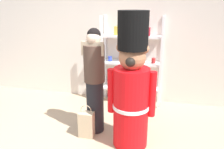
% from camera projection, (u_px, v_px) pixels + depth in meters
% --- Properties ---
extents(back_wall, '(6.40, 0.12, 2.60)m').
position_uv_depth(back_wall, '(112.00, 37.00, 4.60)').
color(back_wall, silver).
rests_on(back_wall, ground_plane).
extents(merchandise_shelf, '(1.19, 0.35, 1.74)m').
position_uv_depth(merchandise_shelf, '(131.00, 61.00, 4.42)').
color(merchandise_shelf, white).
rests_on(merchandise_shelf, ground_plane).
extents(teddy_bear_guard, '(0.67, 0.51, 1.88)m').
position_uv_depth(teddy_bear_guard, '(131.00, 89.00, 3.06)').
color(teddy_bear_guard, red).
rests_on(teddy_bear_guard, ground_plane).
extents(person_shopper, '(0.33, 0.31, 1.63)m').
position_uv_depth(person_shopper, '(95.00, 80.00, 3.40)').
color(person_shopper, black).
rests_on(person_shopper, ground_plane).
extents(shopping_bag, '(0.22, 0.15, 0.52)m').
position_uv_depth(shopping_bag, '(87.00, 124.00, 3.43)').
color(shopping_bag, '#C1AD89').
rests_on(shopping_bag, ground_plane).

